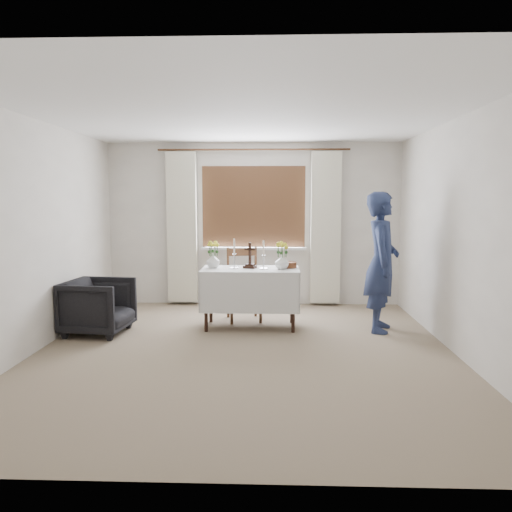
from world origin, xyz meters
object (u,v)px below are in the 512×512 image
(wooden_chair, at_px, (244,285))
(person, at_px, (382,262))
(flower_vase_left, at_px, (213,261))
(flower_vase_right, at_px, (282,262))
(armchair, at_px, (98,306))
(altar_table, at_px, (250,298))
(wooden_cross, at_px, (250,255))

(wooden_chair, bearing_deg, person, -27.01)
(flower_vase_left, distance_m, flower_vase_right, 0.89)
(person, distance_m, flower_vase_left, 2.12)
(armchair, bearing_deg, altar_table, -72.60)
(flower_vase_right, bearing_deg, flower_vase_left, 173.31)
(altar_table, xyz_separation_m, flower_vase_right, (0.40, -0.03, 0.47))
(wooden_chair, distance_m, flower_vase_left, 0.61)
(altar_table, height_order, wooden_cross, wooden_cross)
(flower_vase_right, bearing_deg, altar_table, 175.00)
(wooden_chair, bearing_deg, flower_vase_left, -153.50)
(person, height_order, wooden_cross, person)
(altar_table, xyz_separation_m, wooden_cross, (-0.01, 0.04, 0.55))
(wooden_cross, relative_size, flower_vase_left, 1.82)
(altar_table, relative_size, armchair, 1.67)
(armchair, height_order, flower_vase_right, flower_vase_right)
(wooden_cross, xyz_separation_m, flower_vase_right, (0.41, -0.08, -0.07))
(armchair, distance_m, person, 3.53)
(altar_table, height_order, flower_vase_left, flower_vase_left)
(wooden_cross, bearing_deg, flower_vase_left, -164.36)
(altar_table, distance_m, wooden_chair, 0.40)
(wooden_cross, bearing_deg, armchair, -148.34)
(armchair, height_order, wooden_cross, wooden_cross)
(altar_table, height_order, person, person)
(altar_table, distance_m, flower_vase_right, 0.62)
(wooden_cross, height_order, flower_vase_left, wooden_cross)
(wooden_cross, distance_m, flower_vase_left, 0.48)
(altar_table, relative_size, flower_vase_right, 6.76)
(armchair, relative_size, flower_vase_right, 4.05)
(altar_table, relative_size, flower_vase_left, 6.87)
(armchair, relative_size, flower_vase_left, 4.12)
(wooden_chair, relative_size, wooden_cross, 2.98)
(wooden_cross, bearing_deg, wooden_chair, 125.40)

